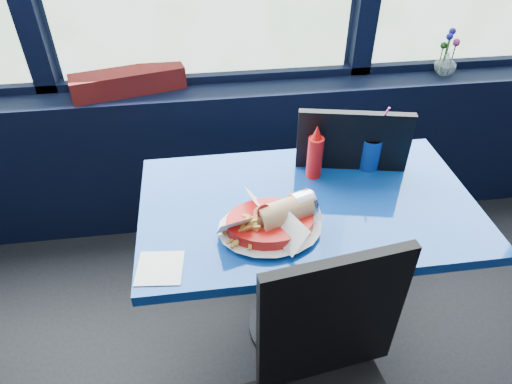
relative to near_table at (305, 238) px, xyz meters
name	(u,v)px	position (x,y,z in m)	size (l,w,h in m)	color
window_sill	(215,155)	(-0.30, 0.87, -0.17)	(5.00, 0.26, 0.80)	black
near_table	(305,238)	(0.00, 0.00, 0.00)	(1.20, 0.70, 0.75)	black
chair_near_back	(330,184)	(0.18, 0.32, 0.00)	(0.53, 0.54, 0.99)	black
planter_box	(129,81)	(-0.69, 0.88, 0.29)	(0.53, 0.13, 0.11)	maroon
flower_vase	(446,61)	(0.91, 0.86, 0.30)	(0.12, 0.13, 0.23)	silver
food_basket	(272,222)	(-0.16, -0.13, 0.22)	(0.32, 0.31, 0.11)	red
ketchup_bottle	(315,154)	(0.05, 0.16, 0.28)	(0.06, 0.06, 0.22)	red
soda_cup	(370,152)	(0.28, 0.18, 0.25)	(0.08, 0.08, 0.28)	navy
napkin	(160,268)	(-0.52, -0.25, 0.18)	(0.14, 0.14, 0.00)	white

